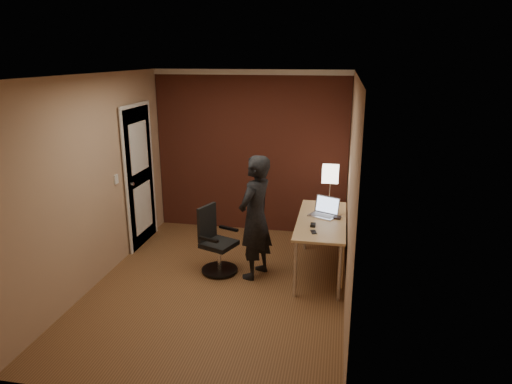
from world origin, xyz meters
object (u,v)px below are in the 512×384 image
office_chair (216,244)px  desk (327,229)px  phone (314,232)px  laptop (325,210)px  mouse (313,225)px  person (255,218)px  desk_lamp (330,174)px  wallet (337,217)px

office_chair → desk: bearing=9.1°
phone → office_chair: office_chair is taller
laptop → office_chair: laptop is taller
mouse → person: size_ratio=0.06×
phone → laptop: bearing=66.4°
mouse → office_chair: 1.29m
laptop → mouse: 0.45m
desk_lamp → phone: size_ratio=4.65×
phone → desk: bearing=58.5°
desk → desk_lamp: 0.85m
desk_lamp → wallet: bearing=-78.1°
desk → person: size_ratio=0.96×
desk → laptop: (-0.04, 0.16, 0.19)m
desk_lamp → laptop: (-0.04, -0.50, -0.35)m
desk → wallet: 0.19m
desk_lamp → mouse: 1.02m
laptop → wallet: bearing=-29.3°
desk_lamp → phone: bearing=-97.0°
desk → person: person is taller
phone → person: person is taller
laptop → office_chair: (-1.35, -0.38, -0.41)m
office_chair → mouse: bearing=-2.2°
phone → wallet: wallet is taller
person → mouse: bearing=108.7°
mouse → office_chair: size_ratio=0.12×
phone → person: bearing=148.3°
mouse → office_chair: (-1.23, 0.05, -0.37)m
desk → office_chair: (-1.40, -0.22, -0.22)m
laptop → mouse: (-0.12, -0.43, -0.05)m
desk → mouse: bearing=-121.1°
laptop → wallet: size_ratio=3.71×
person → desk: bearing=126.5°
office_chair → person: bearing=-2.2°
wallet → laptop: bearing=150.7°
desk → wallet: wallet is taller
desk → office_chair: size_ratio=1.75×
mouse → phone: (0.02, -0.20, -0.01)m
phone → office_chair: bearing=154.4°
wallet → person: size_ratio=0.07×
desk_lamp → wallet: 0.72m
office_chair → person: 0.66m
laptop → person: person is taller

